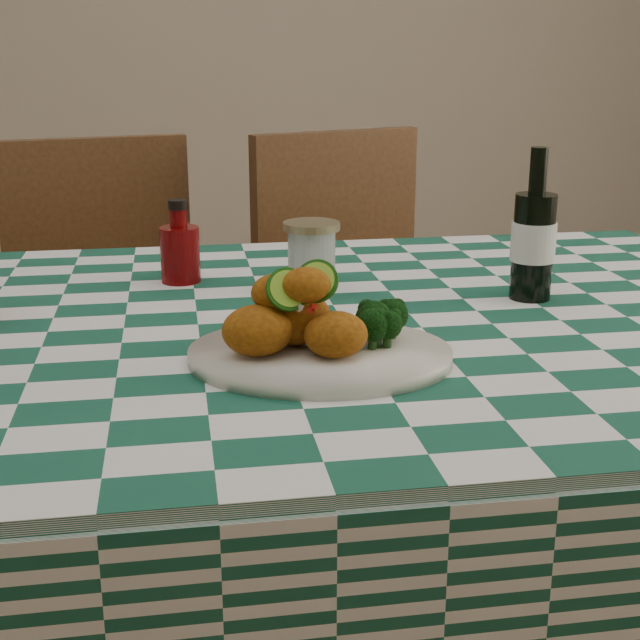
{
  "coord_description": "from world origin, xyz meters",
  "views": [
    {
      "loc": [
        -0.13,
        -1.21,
        1.16
      ],
      "look_at": [
        0.04,
        -0.18,
        0.84
      ],
      "focal_mm": 50.0,
      "sensor_mm": 36.0,
      "label": 1
    }
  ],
  "objects": [
    {
      "name": "ketchup_bottle",
      "position": [
        -0.12,
        0.24,
        0.85
      ],
      "size": [
        0.07,
        0.07,
        0.14
      ],
      "primitive_type": null,
      "rotation": [
        0.0,
        0.0,
        -0.17
      ],
      "color": "#630406",
      "rests_on": "dining_table"
    },
    {
      "name": "dining_table",
      "position": [
        0.0,
        0.0,
        0.39
      ],
      "size": [
        1.66,
        1.06,
        0.79
      ],
      "primitive_type": null,
      "color": "#17513D",
      "rests_on": "ground"
    },
    {
      "name": "plate",
      "position": [
        0.04,
        -0.18,
        0.8
      ],
      "size": [
        0.37,
        0.31,
        0.02
      ],
      "primitive_type": null,
      "rotation": [
        0.0,
        0.0,
        -0.19
      ],
      "color": "silver",
      "rests_on": "dining_table"
    },
    {
      "name": "fried_chicken_pile",
      "position": [
        0.02,
        -0.18,
        0.86
      ],
      "size": [
        0.16,
        0.12,
        0.1
      ],
      "primitive_type": null,
      "color": "#A25D0F",
      "rests_on": "plate"
    },
    {
      "name": "mason_jar",
      "position": [
        0.08,
        0.15,
        0.84
      ],
      "size": [
        0.12,
        0.12,
        0.11
      ],
      "primitive_type": null,
      "rotation": [
        0.0,
        0.0,
        0.36
      ],
      "color": "#B2BCBA",
      "rests_on": "dining_table"
    },
    {
      "name": "broccoli_side",
      "position": [
        0.12,
        -0.17,
        0.83
      ],
      "size": [
        0.07,
        0.07,
        0.05
      ],
      "primitive_type": null,
      "color": "black",
      "rests_on": "plate"
    },
    {
      "name": "beer_bottle",
      "position": [
        0.41,
        0.05,
        0.9
      ],
      "size": [
        0.07,
        0.07,
        0.23
      ],
      "primitive_type": null,
      "rotation": [
        0.0,
        0.0,
        -0.0
      ],
      "color": "black",
      "rests_on": "dining_table"
    },
    {
      "name": "wooden_chair_left",
      "position": [
        -0.27,
        0.72,
        0.48
      ],
      "size": [
        0.53,
        0.54,
        0.96
      ],
      "primitive_type": null,
      "rotation": [
        0.0,
        0.0,
        0.22
      ],
      "color": "#472814",
      "rests_on": "ground"
    },
    {
      "name": "wooden_chair_right",
      "position": [
        0.33,
        0.72,
        0.48
      ],
      "size": [
        0.57,
        0.58,
        0.97
      ],
      "primitive_type": null,
      "rotation": [
        0.0,
        0.0,
        0.35
      ],
      "color": "#472814",
      "rests_on": "ground"
    }
  ]
}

